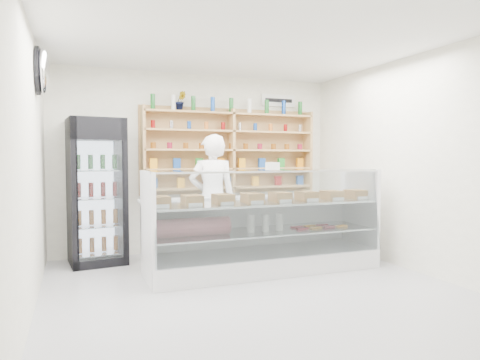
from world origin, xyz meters
name	(u,v)px	position (x,y,z in m)	size (l,w,h in m)	color
room	(263,165)	(0.00, 0.00, 1.40)	(5.00, 5.00, 5.00)	#A1A0A5
display_counter	(263,243)	(0.43, 0.94, 0.36)	(3.04, 0.91, 1.32)	white
shop_worker	(212,198)	(-0.05, 1.62, 0.90)	(0.66, 0.43, 1.81)	white
drinks_cooler	(96,191)	(-1.58, 2.13, 1.01)	(0.80, 0.78, 2.02)	black
wall_shelving	(231,150)	(0.50, 2.34, 1.59)	(2.84, 0.28, 1.33)	tan
potted_plant	(181,101)	(-0.33, 2.34, 2.34)	(0.16, 0.13, 0.30)	#1E6626
security_mirror	(43,71)	(-2.17, 1.20, 2.45)	(0.15, 0.50, 0.50)	silver
wall_sign	(278,101)	(1.40, 2.47, 2.45)	(0.62, 0.03, 0.20)	white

